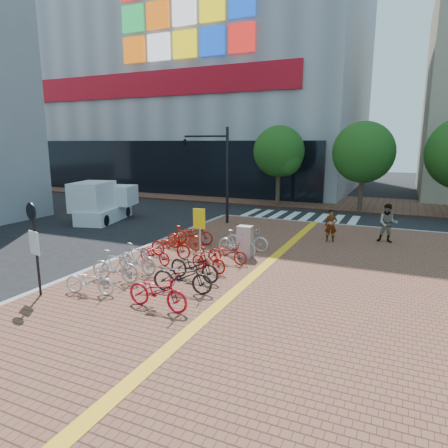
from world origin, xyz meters
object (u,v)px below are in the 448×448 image
at_px(bike_0, 90,281).
at_px(traffic_light_pole, 207,157).
at_px(box_truck, 103,202).
at_px(bike_4, 170,245).
at_px(yellow_sign, 199,223).
at_px(bike_1, 115,266).
at_px(bike_10, 208,260).
at_px(bike_13, 247,239).
at_px(pedestrian_a, 331,226).
at_px(bike_7, 158,291).
at_px(bike_6, 193,234).
at_px(bike_8, 182,276).
at_px(bike_9, 194,265).
at_px(bike_11, 227,253).
at_px(bike_12, 236,243).
at_px(pedestrian_b, 388,223).
at_px(utility_box, 245,242).
at_px(bike_5, 184,238).
at_px(notice_sign, 34,238).
at_px(bike_2, 136,258).
at_px(bike_3, 155,253).

distance_m(bike_0, traffic_light_pole, 12.82).
distance_m(traffic_light_pole, box_truck, 7.21).
height_order(bike_4, yellow_sign, yellow_sign).
xyz_separation_m(bike_1, bike_10, (2.45, 2.27, -0.09)).
distance_m(bike_13, pedestrian_a, 4.47).
distance_m(bike_1, bike_7, 2.92).
distance_m(bike_0, bike_6, 6.87).
bearing_deg(bike_8, bike_9, 2.92).
bearing_deg(box_truck, bike_11, -26.71).
height_order(bike_12, pedestrian_a, pedestrian_a).
bearing_deg(bike_1, bike_10, -52.20).
bearing_deg(traffic_light_pole, pedestrian_b, -6.54).
distance_m(bike_6, utility_box, 3.13).
relative_size(bike_4, bike_13, 0.97).
bearing_deg(pedestrian_b, bike_13, -145.55).
distance_m(bike_0, utility_box, 6.61).
bearing_deg(bike_7, bike_0, 90.63).
height_order(bike_5, traffic_light_pole, traffic_light_pole).
bearing_deg(bike_4, bike_12, -59.44).
xyz_separation_m(bike_0, pedestrian_a, (5.78, 10.08, 0.34)).
distance_m(bike_4, bike_13, 3.42).
xyz_separation_m(bike_8, traffic_light_pole, (-4.52, 10.88, 3.33)).
relative_size(bike_13, notice_sign, 0.67).
xyz_separation_m(bike_13, pedestrian_b, (5.62, 4.14, 0.41)).
relative_size(bike_8, bike_13, 1.02).
relative_size(bike_10, box_truck, 0.33).
relative_size(bike_9, yellow_sign, 1.00).
bearing_deg(utility_box, bike_10, -101.99).
bearing_deg(bike_2, bike_0, -174.53).
relative_size(yellow_sign, notice_sign, 0.67).
relative_size(bike_0, bike_5, 0.93).
xyz_separation_m(bike_0, bike_6, (-0.02, 6.87, 0.06)).
height_order(bike_6, pedestrian_a, pedestrian_a).
distance_m(bike_9, notice_sign, 5.16).
distance_m(bike_4, bike_8, 4.07).
relative_size(bike_8, bike_12, 1.09).
distance_m(bike_9, pedestrian_a, 8.30).
xyz_separation_m(bike_3, bike_4, (0.11, 1.02, 0.08)).
xyz_separation_m(bike_0, bike_11, (2.68, 4.74, -0.01)).
xyz_separation_m(bike_2, bike_10, (2.34, 1.20, -0.09)).
xyz_separation_m(bike_2, bike_11, (2.57, 2.44, -0.12)).
height_order(bike_0, utility_box, utility_box).
bearing_deg(bike_6, utility_box, -119.45).
bearing_deg(traffic_light_pole, bike_13, -49.26).
relative_size(bike_1, pedestrian_a, 1.18).
relative_size(bike_7, traffic_light_pole, 0.36).
bearing_deg(notice_sign, bike_6, 79.90).
bearing_deg(utility_box, traffic_light_pole, 127.70).
distance_m(bike_2, bike_12, 4.36).
bearing_deg(bike_8, bike_12, -7.24).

